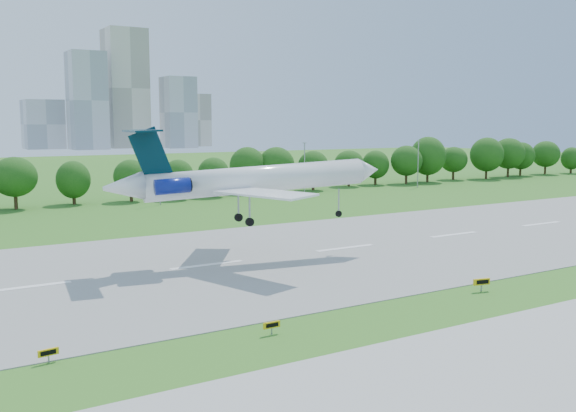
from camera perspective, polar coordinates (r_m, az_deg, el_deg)
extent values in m
plane|color=#29651A|center=(54.76, 3.68, -10.22)|extent=(600.00, 600.00, 0.00)
cube|color=gray|center=(75.91, -7.20, -5.25)|extent=(400.00, 45.00, 0.08)
cube|color=#ADADA8|center=(42.20, 18.35, -16.01)|extent=(400.00, 23.00, 0.08)
cylinder|color=#382314|center=(144.49, -10.78, 1.36)|extent=(0.70, 0.70, 3.60)
sphere|color=#123E0F|center=(144.11, -10.82, 3.10)|extent=(8.40, 8.40, 8.40)
cylinder|color=#382314|center=(162.70, 2.54, 2.14)|extent=(0.70, 0.70, 3.60)
sphere|color=#123E0F|center=(162.36, 2.55, 3.69)|extent=(8.40, 8.40, 8.40)
cylinder|color=#382314|center=(187.79, 12.76, 2.66)|extent=(0.70, 0.70, 3.60)
sphere|color=#123E0F|center=(187.50, 12.80, 4.00)|extent=(8.40, 8.40, 8.40)
cylinder|color=#382314|center=(217.39, 20.40, 2.99)|extent=(0.70, 0.70, 3.60)
sphere|color=#123E0F|center=(217.14, 20.45, 4.15)|extent=(8.40, 8.40, 8.40)
cylinder|color=gray|center=(133.05, -11.34, 2.66)|extent=(0.24, 0.24, 12.00)
cube|color=gray|center=(132.71, -11.40, 5.29)|extent=(0.90, 0.25, 0.18)
cylinder|color=gray|center=(148.57, 1.48, 3.28)|extent=(0.24, 0.24, 12.00)
cube|color=gray|center=(148.26, 1.48, 5.63)|extent=(0.90, 0.25, 0.18)
cylinder|color=gray|center=(169.97, 11.48, 3.64)|extent=(0.24, 0.24, 12.00)
cube|color=gray|center=(169.71, 11.54, 5.70)|extent=(0.90, 0.25, 0.18)
cube|color=#B2B2B7|center=(435.87, -17.43, 8.90)|extent=(22.00, 22.00, 62.00)
cube|color=beige|center=(458.72, -14.23, 10.04)|extent=(26.00, 26.00, 80.00)
cube|color=#B2B2B7|center=(449.23, -9.71, 8.18)|extent=(20.00, 20.00, 48.00)
cube|color=beige|center=(481.03, -8.23, 7.55)|extent=(18.00, 18.00, 38.00)
cube|color=#B2B2B7|center=(455.23, -20.94, 6.79)|extent=(24.00, 24.00, 32.00)
cylinder|color=white|center=(77.41, -2.68, 2.39)|extent=(27.84, 6.97, 4.40)
cone|color=white|center=(83.92, 7.11, 3.17)|extent=(3.49, 3.60, 3.34)
cone|color=white|center=(73.39, -14.44, 1.64)|extent=(4.94, 3.81, 3.40)
cube|color=white|center=(70.94, -2.10, 1.14)|extent=(7.91, 12.76, 0.43)
cube|color=white|center=(83.00, -5.31, 2.01)|extent=(10.34, 12.52, 0.43)
cube|color=#042332|center=(73.67, -12.13, 4.52)|extent=(4.87, 1.12, 6.25)
cube|color=#042332|center=(73.43, -12.89, 6.54)|extent=(4.11, 9.04, 0.33)
cylinder|color=navy|center=(71.97, -10.25, 1.75)|extent=(4.13, 2.27, 1.91)
cylinder|color=navy|center=(76.61, -11.06, 2.06)|extent=(4.13, 2.27, 1.91)
cylinder|color=gray|center=(82.25, 4.53, 0.41)|extent=(0.18, 0.18, 3.21)
cylinder|color=black|center=(82.46, 4.52, -0.69)|extent=(0.86, 0.39, 0.83)
cylinder|color=gray|center=(75.24, -3.44, -0.22)|extent=(0.22, 0.22, 3.21)
cylinder|color=black|center=(75.47, -3.43, -1.43)|extent=(1.06, 0.55, 1.01)
cylinder|color=gray|center=(79.03, -4.43, 0.13)|extent=(0.22, 0.22, 3.21)
cylinder|color=black|center=(79.24, -4.42, -1.02)|extent=(1.06, 0.55, 1.01)
cube|color=gray|center=(48.65, -20.51, -12.58)|extent=(0.10, 0.10, 0.62)
cube|color=#E6B10C|center=(48.50, -20.53, -12.08)|extent=(1.43, 0.34, 0.49)
cube|color=black|center=(48.42, -20.50, -12.12)|extent=(1.06, 0.15, 0.31)
cube|color=gray|center=(51.42, -1.46, -11.00)|extent=(0.09, 0.09, 0.65)
cube|color=#E6B10C|center=(51.27, -1.46, -10.52)|extent=(1.48, 0.17, 0.51)
cube|color=black|center=(51.19, -1.41, -10.55)|extent=(1.11, 0.02, 0.32)
cube|color=gray|center=(66.75, 16.81, -6.94)|extent=(0.14, 0.14, 0.80)
cube|color=#E6B10C|center=(66.62, 16.83, -6.46)|extent=(1.83, 0.60, 0.63)
cube|color=black|center=(66.52, 16.89, -6.49)|extent=(1.34, 0.32, 0.40)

